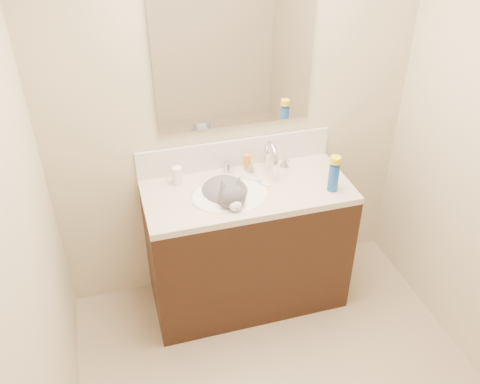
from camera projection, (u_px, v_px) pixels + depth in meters
room_shell at (328, 188)px, 1.79m from camera, size 2.24×2.54×2.52m
vanity_cabinet at (247, 248)px, 3.17m from camera, size 1.20×0.55×0.82m
counter_slab at (248, 191)px, 2.93m from camera, size 1.20×0.55×0.04m
basin at (229, 205)px, 2.91m from camera, size 0.45×0.36×0.14m
faucet at (270, 160)px, 3.02m from camera, size 0.28×0.20×0.21m
cat at (227, 197)px, 2.90m from camera, size 0.34×0.41×0.32m
backsplash at (235, 153)px, 3.08m from camera, size 1.20×0.02×0.18m
mirror at (235, 58)px, 2.75m from camera, size 0.90×0.02×0.80m
pill_bottle at (177, 176)px, 2.94m from camera, size 0.08×0.08×0.11m
pill_label at (177, 177)px, 2.94m from camera, size 0.08×0.08×0.04m
silver_jar at (229, 167)px, 3.06m from camera, size 0.07×0.07×0.06m
amber_bottle at (247, 162)px, 3.07m from camera, size 0.05×0.05×0.10m
toothbrush at (260, 182)px, 2.97m from camera, size 0.09×0.13×0.01m
toothbrush_head at (260, 182)px, 2.97m from camera, size 0.03×0.03×0.02m
spray_can at (333, 178)px, 2.87m from camera, size 0.07×0.07×0.16m
spray_cap at (336, 160)px, 2.80m from camera, size 0.07×0.07×0.04m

